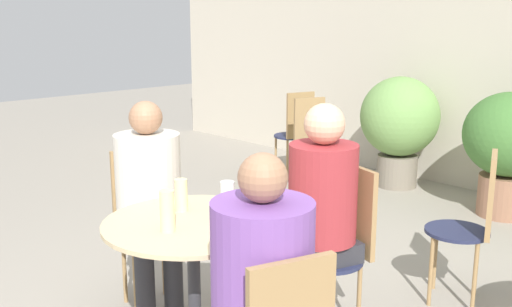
{
  "coord_description": "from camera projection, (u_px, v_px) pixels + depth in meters",
  "views": [
    {
      "loc": [
        1.95,
        -1.43,
        1.66
      ],
      "look_at": [
        -0.09,
        0.55,
        1.01
      ],
      "focal_mm": 42.0,
      "sensor_mm": 36.0,
      "label": 1
    }
  ],
  "objects": [
    {
      "name": "bistro_chair_5",
      "position": [
        313.0,
        138.0,
        5.64
      ],
      "size": [
        0.41,
        0.4,
        0.91
      ],
      "rotation": [
        0.0,
        0.0,
        1.18
      ],
      "color": "#232847",
      "rests_on": "ground_plane"
    },
    {
      "name": "seated_person_1",
      "position": [
        320.0,
        205.0,
        3.0
      ],
      "size": [
        0.38,
        0.4,
        1.25
      ],
      "rotation": [
        0.0,
        0.0,
        -0.31
      ],
      "color": "#2D2D33",
      "rests_on": "ground_plane"
    },
    {
      "name": "bistro_chair_1",
      "position": [
        343.0,
        237.0,
        3.11
      ],
      "size": [
        0.39,
        0.41,
        0.91
      ],
      "rotation": [
        0.0,
        0.0,
        -0.31
      ],
      "color": "#232847",
      "rests_on": "ground_plane"
    },
    {
      "name": "potted_plant_1",
      "position": [
        508.0,
        143.0,
        4.98
      ],
      "size": [
        0.75,
        0.75,
        1.06
      ],
      "color": "#93664C",
      "rests_on": "ground_plane"
    },
    {
      "name": "potted_plant_0",
      "position": [
        399.0,
        122.0,
        5.86
      ],
      "size": [
        0.77,
        0.77,
        1.09
      ],
      "color": "slate",
      "rests_on": "ground_plane"
    },
    {
      "name": "cafe_table_near",
      "position": [
        193.0,
        252.0,
        2.74
      ],
      "size": [
        0.82,
        0.82,
        0.76
      ],
      "color": "#2D2D33",
      "rests_on": "ground_plane"
    },
    {
      "name": "bistro_chair_4",
      "position": [
        296.0,
        127.0,
        6.17
      ],
      "size": [
        0.4,
        0.39,
        0.91
      ],
      "rotation": [
        0.0,
        0.0,
        4.43
      ],
      "color": "#232847",
      "rests_on": "ground_plane"
    },
    {
      "name": "bistro_chair_2",
      "position": [
        143.0,
        214.0,
        3.47
      ],
      "size": [
        0.41,
        0.39,
        0.91
      ],
      "rotation": [
        0.0,
        0.0,
        1.26
      ],
      "color": "#232847",
      "rests_on": "ground_plane"
    },
    {
      "name": "seated_person_2",
      "position": [
        150.0,
        192.0,
        3.3
      ],
      "size": [
        0.42,
        0.4,
        1.22
      ],
      "rotation": [
        0.0,
        0.0,
        1.26
      ],
      "color": "#2D2D33",
      "rests_on": "ground_plane"
    },
    {
      "name": "seated_person_0",
      "position": [
        260.0,
        290.0,
        2.12
      ],
      "size": [
        0.42,
        0.4,
        1.22
      ],
      "rotation": [
        0.0,
        0.0,
        4.4
      ],
      "color": "#42475B",
      "rests_on": "ground_plane"
    },
    {
      "name": "beer_glass_0",
      "position": [
        227.0,
        202.0,
        2.67
      ],
      "size": [
        0.06,
        0.06,
        0.19
      ],
      "color": "silver",
      "rests_on": "cafe_table_near"
    },
    {
      "name": "bistro_chair_3",
      "position": [
        475.0,
        216.0,
        3.43
      ],
      "size": [
        0.41,
        0.4,
        0.91
      ],
      "rotation": [
        0.0,
        0.0,
        5.12
      ],
      "color": "#232847",
      "rests_on": "ground_plane"
    },
    {
      "name": "beer_glass_1",
      "position": [
        181.0,
        195.0,
        2.83
      ],
      "size": [
        0.06,
        0.06,
        0.16
      ],
      "color": "beige",
      "rests_on": "cafe_table_near"
    },
    {
      "name": "beer_glass_2",
      "position": [
        167.0,
        211.0,
        2.55
      ],
      "size": [
        0.06,
        0.06,
        0.18
      ],
      "color": "beige",
      "rests_on": "cafe_table_near"
    }
  ]
}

